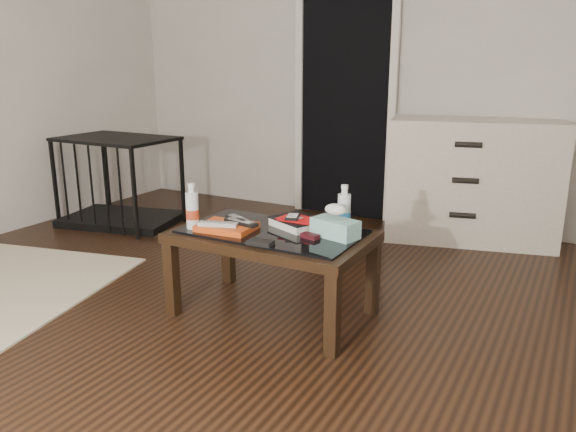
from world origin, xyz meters
name	(u,v)px	position (x,y,z in m)	size (l,w,h in m)	color
ground	(216,342)	(0.00, 0.00, 0.00)	(5.00, 5.00, 0.00)	black
doorway	(345,96)	(-0.40, 2.47, 1.02)	(0.90, 0.08, 2.07)	black
coffee_table	(272,242)	(0.08, 0.41, 0.40)	(1.00, 0.60, 0.46)	black
dresser	(472,181)	(0.73, 2.23, 0.45)	(1.28, 0.77, 0.90)	beige
pet_crate	(120,196)	(-1.90, 1.32, 0.23)	(1.01, 0.79, 0.71)	black
magazines	(227,227)	(-0.13, 0.31, 0.48)	(0.28, 0.21, 0.03)	#C74512
remote_silver	(218,224)	(-0.15, 0.26, 0.50)	(0.20, 0.05, 0.02)	#A6A6AA
remote_black_front	(241,222)	(-0.07, 0.34, 0.50)	(0.20, 0.05, 0.02)	black
remote_black_back	(238,219)	(-0.11, 0.38, 0.50)	(0.20, 0.05, 0.02)	black
textbook	(297,223)	(0.16, 0.52, 0.48)	(0.25, 0.20, 0.05)	black
dvd_mailers	(297,218)	(0.17, 0.52, 0.51)	(0.19, 0.14, 0.01)	red
ipod	(293,217)	(0.15, 0.50, 0.52)	(0.06, 0.10, 0.02)	black
flip_phone	(310,236)	(0.31, 0.38, 0.47)	(0.09, 0.05, 0.02)	black
wallet	(260,243)	(0.15, 0.18, 0.47)	(0.12, 0.07, 0.02)	black
water_bottle_left	(192,206)	(-0.30, 0.25, 0.58)	(0.07, 0.07, 0.24)	silver
water_bottle_right	(344,208)	(0.40, 0.58, 0.58)	(0.07, 0.07, 0.24)	silver
tissue_box	(335,228)	(0.41, 0.46, 0.51)	(0.23, 0.12, 0.09)	teal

